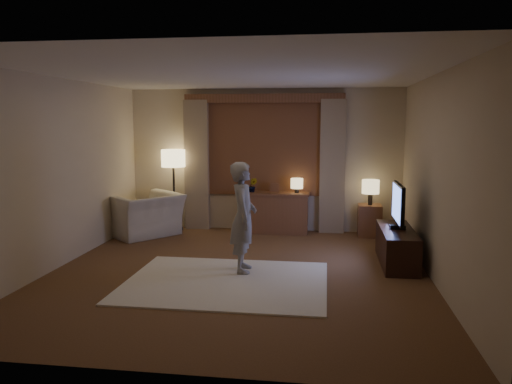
% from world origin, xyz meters
% --- Properties ---
extents(room, '(5.04, 5.54, 2.64)m').
position_xyz_m(room, '(0.00, 0.50, 1.33)').
color(room, brown).
rests_on(room, ground).
extents(rug, '(2.50, 2.00, 0.02)m').
position_xyz_m(rug, '(-0.07, -0.44, 0.01)').
color(rug, '#EBE3C6').
rests_on(rug, floor).
extents(sideboard, '(1.20, 0.40, 0.70)m').
position_xyz_m(sideboard, '(0.22, 2.50, 0.35)').
color(sideboard, brown).
rests_on(sideboard, floor).
extents(picture_frame, '(0.16, 0.02, 0.20)m').
position_xyz_m(picture_frame, '(0.22, 2.50, 0.80)').
color(picture_frame, brown).
rests_on(picture_frame, sideboard).
extents(plant, '(0.16, 0.13, 0.30)m').
position_xyz_m(plant, '(-0.18, 2.50, 0.85)').
color(plant, '#999999').
rests_on(plant, sideboard).
extents(table_lamp_sideboard, '(0.22, 0.22, 0.30)m').
position_xyz_m(table_lamp_sideboard, '(0.62, 2.50, 0.90)').
color(table_lamp_sideboard, black).
rests_on(table_lamp_sideboard, sideboard).
extents(floor_lamp, '(0.44, 0.44, 1.50)m').
position_xyz_m(floor_lamp, '(-1.65, 2.50, 1.26)').
color(floor_lamp, black).
rests_on(floor_lamp, floor).
extents(armchair, '(1.50, 1.52, 0.74)m').
position_xyz_m(armchair, '(-2.03, 1.94, 0.37)').
color(armchair, beige).
rests_on(armchair, floor).
extents(side_table, '(0.40, 0.40, 0.56)m').
position_xyz_m(side_table, '(1.91, 2.45, 0.28)').
color(side_table, brown).
rests_on(side_table, floor).
extents(table_lamp_side, '(0.30, 0.30, 0.44)m').
position_xyz_m(table_lamp_side, '(1.91, 2.45, 0.87)').
color(table_lamp_side, black).
rests_on(table_lamp_side, side_table).
extents(tv_stand, '(0.45, 1.40, 0.50)m').
position_xyz_m(tv_stand, '(2.15, 0.73, 0.25)').
color(tv_stand, black).
rests_on(tv_stand, floor).
extents(tv, '(0.22, 0.89, 0.64)m').
position_xyz_m(tv, '(2.15, 0.73, 0.86)').
color(tv, black).
rests_on(tv, tv_stand).
extents(person, '(0.41, 0.57, 1.46)m').
position_xyz_m(person, '(0.07, 0.02, 0.75)').
color(person, gray).
rests_on(person, rug).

